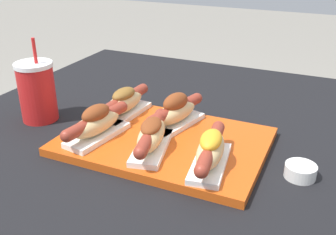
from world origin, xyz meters
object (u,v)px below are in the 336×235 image
(hot_dog_0, at_px, (97,123))
(hot_dog_2, at_px, (211,150))
(drink_cup, at_px, (37,91))
(hot_dog_3, at_px, (124,103))
(serving_tray, at_px, (164,141))
(hot_dog_4, at_px, (175,112))
(hot_dog_1, at_px, (151,135))
(sauce_bowl, at_px, (300,170))

(hot_dog_0, height_order, hot_dog_2, hot_dog_0)
(drink_cup, bearing_deg, hot_dog_0, -14.43)
(hot_dog_0, distance_m, hot_dog_3, 0.12)
(hot_dog_3, bearing_deg, serving_tray, -25.75)
(hot_dog_0, relative_size, drink_cup, 0.95)
(hot_dog_4, bearing_deg, hot_dog_2, -45.69)
(hot_dog_1, height_order, sauce_bowl, hot_dog_1)
(hot_dog_4, height_order, sauce_bowl, hot_dog_4)
(hot_dog_1, relative_size, hot_dog_3, 0.98)
(serving_tray, bearing_deg, hot_dog_2, -28.07)
(drink_cup, bearing_deg, serving_tray, 0.96)
(hot_dog_0, bearing_deg, hot_dog_1, 0.14)
(hot_dog_3, bearing_deg, hot_dog_2, -26.88)
(hot_dog_3, height_order, sauce_bowl, hot_dog_3)
(hot_dog_0, bearing_deg, drink_cup, 165.57)
(hot_dog_0, relative_size, hot_dog_4, 1.02)
(hot_dog_3, relative_size, sauce_bowl, 3.33)
(hot_dog_1, bearing_deg, hot_dog_4, 89.96)
(hot_dog_4, bearing_deg, hot_dog_1, -90.04)
(hot_dog_1, bearing_deg, hot_dog_2, -4.42)
(hot_dog_3, height_order, hot_dog_4, hot_dog_4)
(serving_tray, height_order, drink_cup, drink_cup)
(hot_dog_3, bearing_deg, hot_dog_4, -0.87)
(hot_dog_4, bearing_deg, hot_dog_0, -137.01)
(hot_dog_4, relative_size, drink_cup, 0.94)
(serving_tray, height_order, hot_dog_1, hot_dog_1)
(serving_tray, relative_size, hot_dog_1, 2.24)
(hot_dog_0, height_order, drink_cup, drink_cup)
(drink_cup, bearing_deg, hot_dog_1, -8.86)
(hot_dog_1, bearing_deg, drink_cup, 171.14)
(hot_dog_3, distance_m, sauce_bowl, 0.43)
(serving_tray, height_order, hot_dog_3, hot_dog_3)
(serving_tray, distance_m, sauce_bowl, 0.29)
(hot_dog_0, bearing_deg, hot_dog_4, 42.99)
(hot_dog_0, distance_m, sauce_bowl, 0.42)
(hot_dog_1, bearing_deg, hot_dog_3, 137.53)
(hot_dog_2, relative_size, hot_dog_4, 1.02)
(hot_dog_0, bearing_deg, hot_dog_3, 92.03)
(hot_dog_0, xyz_separation_m, hot_dog_2, (0.26, -0.01, -0.00))
(hot_dog_3, xyz_separation_m, sauce_bowl, (0.42, -0.07, -0.04))
(hot_dog_3, distance_m, drink_cup, 0.21)
(serving_tray, distance_m, hot_dog_1, 0.07)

